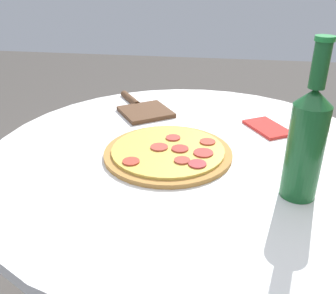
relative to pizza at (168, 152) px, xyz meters
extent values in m
cylinder|color=white|center=(-0.03, 0.05, -0.36)|extent=(0.10, 0.10, 0.66)
cylinder|color=white|center=(-0.03, 0.05, -0.02)|extent=(0.93, 0.93, 0.02)
cylinder|color=#B77F3D|center=(0.00, 0.00, 0.00)|extent=(0.29, 0.29, 0.01)
cylinder|color=#E0BC4C|center=(0.00, 0.00, 0.01)|extent=(0.25, 0.25, 0.01)
cylinder|color=#A13128|center=(0.00, 0.03, 0.01)|extent=(0.04, 0.04, 0.00)
cylinder|color=#AE3928|center=(-0.05, 0.08, 0.01)|extent=(0.04, 0.04, 0.00)
cylinder|color=#AC3E31|center=(0.00, -0.02, 0.01)|extent=(0.04, 0.04, 0.00)
cylinder|color=#B93B2B|center=(0.07, -0.07, 0.01)|extent=(0.04, 0.04, 0.00)
cylinder|color=#AE312A|center=(0.01, 0.08, 0.01)|extent=(0.04, 0.04, 0.00)
cylinder|color=#B03033|center=(0.06, 0.07, 0.01)|extent=(0.04, 0.04, 0.00)
cylinder|color=#A63A2D|center=(0.05, 0.04, 0.01)|extent=(0.03, 0.03, 0.00)
cylinder|color=#AD3630|center=(-0.06, 0.00, 0.01)|extent=(0.03, 0.03, 0.00)
cylinder|color=#195628|center=(0.12, 0.26, 0.08)|extent=(0.06, 0.06, 0.18)
cone|color=#195628|center=(0.12, 0.26, 0.18)|extent=(0.06, 0.06, 0.03)
cylinder|color=#195628|center=(0.12, 0.26, 0.24)|extent=(0.03, 0.03, 0.08)
cylinder|color=#1E8438|center=(0.12, 0.26, 0.28)|extent=(0.03, 0.03, 0.01)
cube|color=brown|center=(-0.24, -0.10, 0.00)|extent=(0.18, 0.18, 0.01)
cylinder|color=brown|center=(-0.34, -0.17, 0.00)|extent=(0.11, 0.08, 0.02)
cube|color=red|center=(-0.18, 0.23, 0.00)|extent=(0.15, 0.13, 0.01)
camera|label=1|loc=(0.74, 0.11, 0.38)|focal=40.00mm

